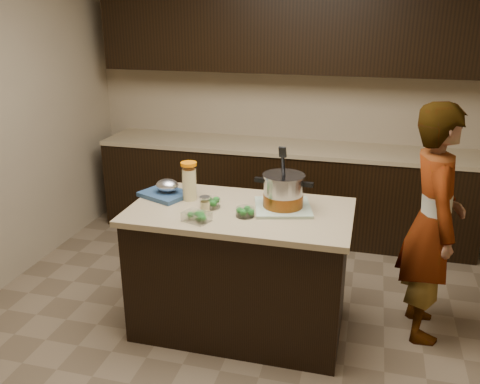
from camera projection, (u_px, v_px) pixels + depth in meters
The scene contains 13 objects.
ground_plane at pixel (240, 325), 3.64m from camera, with size 4.00×4.00×0.00m, color brown.
room_shell at pixel (240, 84), 3.05m from camera, with size 4.04×4.04×2.72m.
back_cabinets at pixel (285, 140), 4.90m from camera, with size 3.60×0.63×2.33m.
island at pixel (240, 270), 3.49m from camera, with size 1.46×0.81×0.90m.
dish_towel at pixel (283, 207), 3.34m from camera, with size 0.36×0.36×0.02m, color #547851.
stock_pot at pixel (283, 193), 3.30m from camera, with size 0.39×0.29×0.39m.
lemonade_pitcher at pixel (189, 183), 3.46m from camera, with size 0.12×0.12×0.26m.
mason_jar at pixel (205, 205), 3.26m from camera, with size 0.08×0.08×0.12m.
broccoli_tub_left at pixel (211, 203), 3.36m from camera, with size 0.17×0.17×0.06m.
broccoli_tub_right at pixel (245, 212), 3.21m from camera, with size 0.16×0.16×0.06m.
broccoli_tub_rect at pixel (197, 217), 3.14m from camera, with size 0.19×0.16×0.06m.
blue_tray at pixel (166, 191), 3.54m from camera, with size 0.39×0.35×0.12m.
person at pixel (432, 224), 3.34m from camera, with size 0.59×0.39×1.61m, color gray.
Camera 1 is at (0.78, -2.99, 2.15)m, focal length 38.00 mm.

